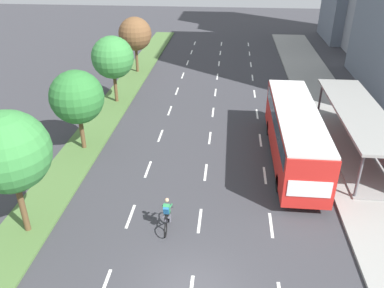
{
  "coord_description": "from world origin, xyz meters",
  "views": [
    {
      "loc": [
        1.08,
        -10.72,
        12.46
      ],
      "look_at": [
        -0.94,
        10.16,
        1.2
      ],
      "focal_mm": 36.36,
      "sensor_mm": 36.0,
      "label": 1
    }
  ],
  "objects_px": {
    "bus": "(295,130)",
    "median_tree_nearest": "(8,152)",
    "median_tree_second": "(77,97)",
    "cyclist": "(167,215)",
    "median_tree_third": "(113,58)",
    "bus_shelter": "(361,127)",
    "median_tree_fourth": "(135,34)"
  },
  "relations": [
    {
      "from": "bus_shelter",
      "to": "median_tree_third",
      "type": "relative_size",
      "value": 2.11
    },
    {
      "from": "bus",
      "to": "median_tree_third",
      "type": "height_order",
      "value": "median_tree_third"
    },
    {
      "from": "bus",
      "to": "median_tree_nearest",
      "type": "relative_size",
      "value": 1.86
    },
    {
      "from": "cyclist",
      "to": "median_tree_third",
      "type": "height_order",
      "value": "median_tree_third"
    },
    {
      "from": "cyclist",
      "to": "median_tree_nearest",
      "type": "xyz_separation_m",
      "value": [
        -6.58,
        -0.84,
        3.57
      ]
    },
    {
      "from": "bus_shelter",
      "to": "median_tree_second",
      "type": "relative_size",
      "value": 2.2
    },
    {
      "from": "bus_shelter",
      "to": "cyclist",
      "type": "height_order",
      "value": "bus_shelter"
    },
    {
      "from": "bus_shelter",
      "to": "median_tree_second",
      "type": "height_order",
      "value": "median_tree_second"
    },
    {
      "from": "bus",
      "to": "bus_shelter",
      "type": "bearing_deg",
      "value": 17.61
    },
    {
      "from": "bus_shelter",
      "to": "cyclist",
      "type": "relative_size",
      "value": 6.3
    },
    {
      "from": "median_tree_second",
      "to": "median_tree_third",
      "type": "bearing_deg",
      "value": 90.15
    },
    {
      "from": "median_tree_third",
      "to": "median_tree_second",
      "type": "bearing_deg",
      "value": -89.85
    },
    {
      "from": "median_tree_second",
      "to": "median_tree_third",
      "type": "height_order",
      "value": "median_tree_third"
    },
    {
      "from": "median_tree_second",
      "to": "bus_shelter",
      "type": "bearing_deg",
      "value": 3.88
    },
    {
      "from": "bus",
      "to": "median_tree_second",
      "type": "relative_size",
      "value": 2.16
    },
    {
      "from": "bus_shelter",
      "to": "cyclist",
      "type": "bearing_deg",
      "value": -142.19
    },
    {
      "from": "median_tree_nearest",
      "to": "bus_shelter",
      "type": "bearing_deg",
      "value": 28.08
    },
    {
      "from": "median_tree_third",
      "to": "median_tree_nearest",
      "type": "bearing_deg",
      "value": -89.53
    },
    {
      "from": "bus",
      "to": "median_tree_nearest",
      "type": "height_order",
      "value": "median_tree_nearest"
    },
    {
      "from": "median_tree_nearest",
      "to": "median_tree_second",
      "type": "xyz_separation_m",
      "value": [
        -0.11,
        8.19,
        -0.71
      ]
    },
    {
      "from": "bus",
      "to": "median_tree_fourth",
      "type": "relative_size",
      "value": 2.08
    },
    {
      "from": "bus_shelter",
      "to": "median_tree_nearest",
      "type": "height_order",
      "value": "median_tree_nearest"
    },
    {
      "from": "median_tree_fourth",
      "to": "median_tree_third",
      "type": "bearing_deg",
      "value": -89.71
    },
    {
      "from": "median_tree_nearest",
      "to": "cyclist",
      "type": "bearing_deg",
      "value": 7.26
    },
    {
      "from": "median_tree_second",
      "to": "cyclist",
      "type": "bearing_deg",
      "value": -47.69
    },
    {
      "from": "bus",
      "to": "median_tree_second",
      "type": "distance_m",
      "value": 13.54
    },
    {
      "from": "median_tree_second",
      "to": "median_tree_fourth",
      "type": "relative_size",
      "value": 0.96
    },
    {
      "from": "median_tree_third",
      "to": "median_tree_fourth",
      "type": "bearing_deg",
      "value": 90.29
    },
    {
      "from": "cyclist",
      "to": "median_tree_fourth",
      "type": "relative_size",
      "value": 0.33
    },
    {
      "from": "median_tree_second",
      "to": "median_tree_fourth",
      "type": "distance_m",
      "value": 16.39
    },
    {
      "from": "cyclist",
      "to": "median_tree_second",
      "type": "distance_m",
      "value": 10.35
    },
    {
      "from": "bus",
      "to": "median_tree_second",
      "type": "bearing_deg",
      "value": 179.34
    }
  ]
}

